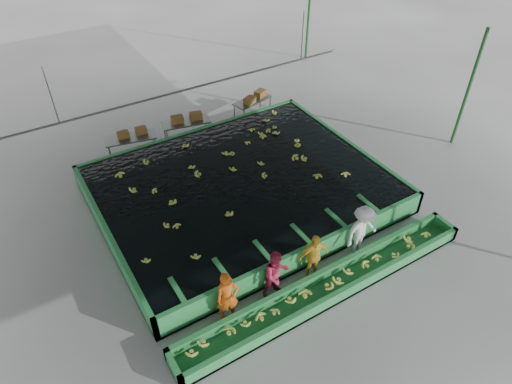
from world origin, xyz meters
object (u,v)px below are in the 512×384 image
worker_c (313,256)px  worker_d (362,231)px  sorting_trough (329,287)px  worker_b (276,274)px  packing_table_mid (187,131)px  box_stack_mid (187,120)px  packing_table_left (132,147)px  worker_a (228,297)px  box_stack_right (255,100)px  packing_table_right (252,108)px  box_stack_left (133,135)px  flotation_tank (242,189)px

worker_c → worker_d: bearing=10.0°
sorting_trough → worker_b: (-1.34, 0.80, 0.59)m
worker_b → worker_d: 3.22m
packing_table_mid → box_stack_mid: bearing=29.7°
worker_d → packing_table_left: size_ratio=0.92×
worker_c → packing_table_left: worker_c is taller
worker_a → packing_table_left: worker_a is taller
worker_a → box_stack_right: (6.51, 9.21, -0.01)m
worker_a → worker_c: bearing=10.9°
worker_a → packing_table_mid: 9.47m
worker_b → worker_d: worker_d is taller
packing_table_left → packing_table_mid: (2.45, -0.04, -0.00)m
packing_table_right → box_stack_right: bearing=-29.1°
box_stack_right → sorting_trough: bearing=-109.6°
packing_table_right → worker_b: bearing=-117.4°
box_stack_mid → worker_d: bearing=-78.5°
worker_c → worker_a: bearing=-170.0°
worker_b → worker_c: (1.32, 0.00, -0.01)m
worker_d → packing_table_mid: 9.21m
packing_table_left → worker_a: bearing=-92.9°
box_stack_mid → worker_a: bearing=-108.3°
sorting_trough → worker_b: 1.67m
worker_a → worker_c: 2.92m
worker_d → packing_table_mid: bearing=99.3°
packing_table_mid → box_stack_mid: 0.47m
box_stack_left → worker_a: bearing=-93.8°
worker_c → packing_table_right: 9.91m
packing_table_right → packing_table_mid: bearing=-175.6°
packing_table_mid → box_stack_mid: size_ratio=1.53×
flotation_tank → box_stack_left: size_ratio=8.40×
flotation_tank → packing_table_right: (3.47, 4.97, -0.02)m
worker_c → box_stack_left: size_ratio=1.39×
packing_table_mid → worker_c: bearing=-90.0°
sorting_trough → box_stack_left: bearing=103.2°
box_stack_left → worker_c: bearing=-75.7°
worker_a → flotation_tank: bearing=66.6°
worker_a → packing_table_right: 11.27m
flotation_tank → sorting_trough: bearing=-90.0°
flotation_tank → box_stack_mid: (0.05, 4.74, 0.47)m
box_stack_mid → box_stack_left: bearing=177.9°
packing_table_right → box_stack_left: size_ratio=1.58×
worker_c → box_stack_left: 9.42m
packing_table_right → box_stack_left: 5.82m
box_stack_right → worker_b: bearing=-118.1°
worker_a → box_stack_left: bearing=97.2°
sorting_trough → box_stack_right: bearing=70.4°
worker_b → box_stack_left: 9.18m
packing_table_left → packing_table_right: bearing=2.2°
flotation_tank → worker_b: worker_b is taller
worker_a → box_stack_left: 9.15m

